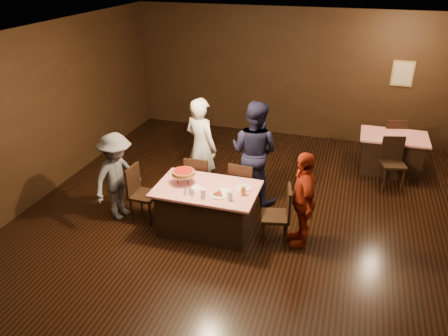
{
  "coord_description": "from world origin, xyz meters",
  "views": [
    {
      "loc": [
        1.25,
        -5.16,
        4.06
      ],
      "look_at": [
        -0.57,
        0.75,
        1.0
      ],
      "focal_mm": 35.0,
      "sensor_mm": 36.0,
      "label": 1
    }
  ],
  "objects": [
    {
      "name": "chair_far_left",
      "position": [
        -1.16,
        1.2,
        0.47
      ],
      "size": [
        0.44,
        0.44,
        0.95
      ],
      "primitive_type": "cube",
      "rotation": [
        0.0,
        0.0,
        3.2
      ],
      "color": "black",
      "rests_on": "ground"
    },
    {
      "name": "diner_grey_knit",
      "position": [
        -2.3,
        0.41,
        0.75
      ],
      "size": [
        0.8,
        1.09,
        1.51
      ],
      "primitive_type": "imported",
      "rotation": [
        0.0,
        0.0,
        1.3
      ],
      "color": "#55555A",
      "rests_on": "ground"
    },
    {
      "name": "plate_empty",
      "position": [
        -0.21,
        0.6,
        0.78
      ],
      "size": [
        0.25,
        0.25,
        0.01
      ],
      "primitive_type": "cylinder",
      "color": "white",
      "rests_on": "main_table"
    },
    {
      "name": "room",
      "position": [
        0.0,
        0.01,
        2.14
      ],
      "size": [
        10.0,
        10.04,
        3.02
      ],
      "color": "black",
      "rests_on": "ground"
    },
    {
      "name": "glass_amber",
      "position": [
        -0.16,
        0.4,
        0.84
      ],
      "size": [
        0.08,
        0.08,
        0.14
      ],
      "primitive_type": "cylinder",
      "color": "#BF7F26",
      "rests_on": "main_table"
    },
    {
      "name": "chair_back_near",
      "position": [
        2.13,
        2.9,
        0.47
      ],
      "size": [
        0.51,
        0.51,
        0.95
      ],
      "primitive_type": "cube",
      "rotation": [
        0.0,
        0.0,
        0.23
      ],
      "color": "black",
      "rests_on": "ground"
    },
    {
      "name": "diner_navy_hoodie",
      "position": [
        -0.29,
        1.65,
        0.93
      ],
      "size": [
        1.05,
        0.91,
        1.86
      ],
      "primitive_type": "imported",
      "rotation": [
        0.0,
        0.0,
        2.89
      ],
      "color": "black",
      "rests_on": "ground"
    },
    {
      "name": "glass_front_left",
      "position": [
        -0.71,
        0.15,
        0.84
      ],
      "size": [
        0.08,
        0.08,
        0.14
      ],
      "primitive_type": "cylinder",
      "color": "silver",
      "rests_on": "main_table"
    },
    {
      "name": "diner_white_jacket",
      "position": [
        -1.26,
        1.6,
        0.92
      ],
      "size": [
        0.79,
        0.66,
        1.84
      ],
      "primitive_type": "imported",
      "rotation": [
        0.0,
        0.0,
        2.74
      ],
      "color": "silver",
      "rests_on": "ground"
    },
    {
      "name": "chair_back_far",
      "position": [
        2.13,
        4.2,
        0.47
      ],
      "size": [
        0.51,
        0.51,
        0.95
      ],
      "primitive_type": "cube",
      "rotation": [
        0.0,
        0.0,
        3.4
      ],
      "color": "black",
      "rests_on": "ground"
    },
    {
      "name": "diner_red_shirt",
      "position": [
        0.72,
        0.54,
        0.77
      ],
      "size": [
        0.64,
        0.97,
        1.53
      ],
      "primitive_type": "imported",
      "rotation": [
        0.0,
        0.0,
        -1.25
      ],
      "color": "maroon",
      "rests_on": "ground"
    },
    {
      "name": "glass_front_right",
      "position": [
        -0.31,
        0.2,
        0.84
      ],
      "size": [
        0.08,
        0.08,
        0.14
      ],
      "primitive_type": "cylinder",
      "color": "silver",
      "rests_on": "main_table"
    },
    {
      "name": "chair_end_left",
      "position": [
        -1.86,
        0.45,
        0.47
      ],
      "size": [
        0.43,
        0.43,
        0.95
      ],
      "primitive_type": "cube",
      "rotation": [
        0.0,
        0.0,
        1.55
      ],
      "color": "black",
      "rests_on": "ground"
    },
    {
      "name": "chair_end_right",
      "position": [
        0.34,
        0.45,
        0.47
      ],
      "size": [
        0.5,
        0.5,
        0.95
      ],
      "primitive_type": "cube",
      "rotation": [
        0.0,
        0.0,
        -1.36
      ],
      "color": "black",
      "rests_on": "ground"
    },
    {
      "name": "chair_far_right",
      "position": [
        -0.36,
        1.2,
        0.47
      ],
      "size": [
        0.44,
        0.44,
        0.95
      ],
      "primitive_type": "cube",
      "rotation": [
        0.0,
        0.0,
        3.08
      ],
      "color": "black",
      "rests_on": "ground"
    },
    {
      "name": "back_table",
      "position": [
        2.13,
        3.6,
        0.39
      ],
      "size": [
        1.3,
        0.9,
        0.77
      ],
      "primitive_type": "cube",
      "color": "#B60C10",
      "rests_on": "ground"
    },
    {
      "name": "napkin_center",
      "position": [
        -0.46,
        0.45,
        0.77
      ],
      "size": [
        0.19,
        0.19,
        0.01
      ],
      "primitive_type": "cube",
      "rotation": [
        0.0,
        0.0,
        0.21
      ],
      "color": "white",
      "rests_on": "main_table"
    },
    {
      "name": "main_table",
      "position": [
        -0.76,
        0.45,
        0.39
      ],
      "size": [
        1.6,
        1.0,
        0.77
      ],
      "primitive_type": "cube",
      "color": "red",
      "rests_on": "ground"
    },
    {
      "name": "pizza_stand",
      "position": [
        -1.16,
        0.5,
        0.95
      ],
      "size": [
        0.38,
        0.38,
        0.22
      ],
      "color": "black",
      "rests_on": "main_table"
    },
    {
      "name": "plate_with_slice",
      "position": [
        -0.51,
        0.27,
        0.8
      ],
      "size": [
        0.25,
        0.25,
        0.06
      ],
      "color": "white",
      "rests_on": "main_table"
    },
    {
      "name": "condiments",
      "position": [
        -0.94,
        0.17,
        0.82
      ],
      "size": [
        0.17,
        0.1,
        0.09
      ],
      "color": "silver",
      "rests_on": "main_table"
    },
    {
      "name": "napkin_left",
      "position": [
        -0.91,
        0.4,
        0.77
      ],
      "size": [
        0.21,
        0.21,
        0.01
      ],
      "primitive_type": "cube",
      "rotation": [
        0.0,
        0.0,
        -0.35
      ],
      "color": "white",
      "rests_on": "main_table"
    }
  ]
}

